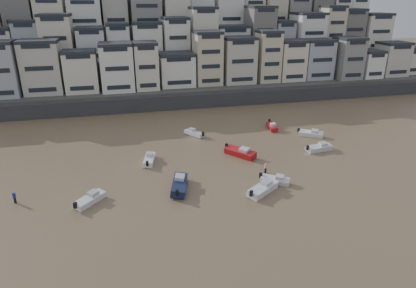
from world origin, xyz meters
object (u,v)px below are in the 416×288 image
object	(u,v)px
boat_b	(275,179)
person_blue	(14,197)
boat_a	(263,188)
boat_h	(194,132)
boat_c	(179,183)
boat_d	(319,147)
boat_f	(149,158)
boat_i	(272,126)
person_pink	(266,168)
boat_g	(311,133)
boat_j	(90,198)
boat_e	(240,151)

from	to	relation	value
boat_b	person_blue	xyz separation A→B (m)	(-36.07, 2.96, 0.23)
boat_a	boat_h	distance (m)	25.49
boat_c	boat_d	distance (m)	27.92
boat_c	boat_f	size ratio (longest dim) A/B	1.28
boat_i	person_pink	distance (m)	21.35
boat_f	boat_g	world-z (taller)	boat_f
boat_c	boat_g	xyz separation A→B (m)	(28.94, 15.34, -0.21)
boat_f	boat_j	distance (m)	14.49
boat_c	boat_b	bearing A→B (deg)	-81.56
boat_e	boat_b	bearing A→B (deg)	-26.71
boat_b	boat_c	bearing A→B (deg)	-150.41
boat_d	person_blue	world-z (taller)	person_blue
boat_d	boat_j	size ratio (longest dim) A/B	1.05
boat_a	person_pink	xyz separation A→B (m)	(2.79, 5.90, 0.06)
boat_b	boat_d	size ratio (longest dim) A/B	0.87
boat_i	boat_h	bearing A→B (deg)	-81.09
boat_a	person_pink	world-z (taller)	person_pink
boat_d	person_pink	bearing A→B (deg)	-162.33
boat_a	boat_g	world-z (taller)	boat_a
boat_d	boat_f	xyz separation A→B (m)	(-30.00, 2.22, -0.02)
boat_f	boat_i	distance (m)	28.69
boat_h	boat_j	bearing A→B (deg)	105.20
boat_g	boat_b	bearing A→B (deg)	-94.90
boat_c	boat_j	xyz separation A→B (m)	(-12.27, -1.00, -0.21)
boat_f	boat_g	xyz separation A→B (m)	(32.24, 4.94, -0.01)
boat_e	boat_c	bearing A→B (deg)	-89.16
boat_d	boat_i	bearing A→B (deg)	96.83
boat_i	person_pink	xyz separation A→B (m)	(-9.22, -19.26, 0.19)
boat_c	person_pink	bearing A→B (deg)	-66.97
boat_d	boat_j	world-z (taller)	boat_d
boat_j	boat_b	bearing A→B (deg)	-47.87
boat_e	person_pink	xyz separation A→B (m)	(1.78, -7.24, 0.02)
boat_j	person_pink	xyz separation A→B (m)	(26.26, 3.07, 0.17)
boat_f	boat_g	size ratio (longest dim) A/B	1.02
boat_a	boat_f	distance (m)	20.31
boat_i	person_pink	bearing A→B (deg)	-16.97
boat_e	boat_g	xyz separation A→B (m)	(16.72, 6.02, -0.15)
boat_j	person_blue	size ratio (longest dim) A/B	2.94
boat_h	boat_d	bearing A→B (deg)	-157.54
boat_d	boat_e	size ratio (longest dim) A/B	0.86
boat_e	boat_g	world-z (taller)	boat_e
boat_d	boat_f	distance (m)	30.09
person_blue	boat_g	bearing A→B (deg)	15.26
boat_b	boat_e	world-z (taller)	boat_e
boat_j	boat_c	bearing A→B (deg)	-42.09
boat_d	person_pink	size ratio (longest dim) A/B	3.08
boat_c	boat_e	distance (m)	15.37
boat_b	boat_i	bearing A→B (deg)	103.99
boat_g	boat_h	distance (m)	23.07
boat_h	person_pink	xyz separation A→B (m)	(7.36, -19.17, 0.20)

